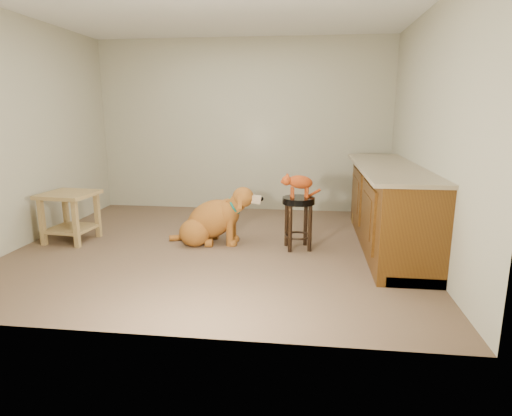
# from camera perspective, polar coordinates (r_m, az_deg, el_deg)

# --- Properties ---
(floor) EXTENTS (4.50, 4.00, 0.01)m
(floor) POSITION_cam_1_polar(r_m,az_deg,el_deg) (4.98, -5.15, -5.22)
(floor) COLOR brown
(floor) RESTS_ON ground
(room_shell) EXTENTS (4.54, 4.04, 2.62)m
(room_shell) POSITION_cam_1_polar(r_m,az_deg,el_deg) (4.73, -5.57, 14.46)
(room_shell) COLOR #9F9B80
(room_shell) RESTS_ON ground
(cabinet_run) EXTENTS (0.70, 2.56, 0.94)m
(cabinet_run) POSITION_cam_1_polar(r_m,az_deg,el_deg) (5.13, 17.28, -0.12)
(cabinet_run) COLOR #4C2B0D
(cabinet_run) RESTS_ON ground
(padded_stool) EXTENTS (0.37, 0.37, 0.60)m
(padded_stool) POSITION_cam_1_polar(r_m,az_deg,el_deg) (4.82, 5.66, -0.59)
(padded_stool) COLOR black
(padded_stool) RESTS_ON ground
(wood_stool) EXTENTS (0.47, 0.47, 0.71)m
(wood_stool) POSITION_cam_1_polar(r_m,az_deg,el_deg) (6.19, 14.64, 1.55)
(wood_stool) COLOR brown
(wood_stool) RESTS_ON ground
(side_table) EXTENTS (0.62, 0.62, 0.59)m
(side_table) POSITION_cam_1_polar(r_m,az_deg,el_deg) (5.56, -23.58, -0.16)
(side_table) COLOR olive
(side_table) RESTS_ON ground
(golden_retriever) EXTENTS (1.15, 0.57, 0.73)m
(golden_retriever) POSITION_cam_1_polar(r_m,az_deg,el_deg) (5.07, -5.84, -1.68)
(golden_retriever) COLOR brown
(golden_retriever) RESTS_ON ground
(tabby_kitten) EXTENTS (0.45, 0.26, 0.30)m
(tabby_kitten) POSITION_cam_1_polar(r_m,az_deg,el_deg) (4.75, 5.62, 3.36)
(tabby_kitten) COLOR #97340F
(tabby_kitten) RESTS_ON padded_stool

